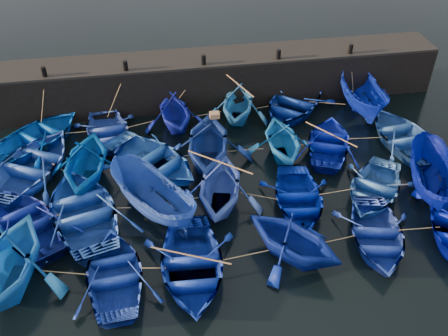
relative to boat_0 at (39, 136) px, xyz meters
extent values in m
plane|color=black|center=(8.53, -7.42, -0.51)|extent=(120.00, 120.00, 0.00)
cube|color=black|center=(8.53, 3.08, 0.74)|extent=(26.00, 2.50, 2.50)
cube|color=black|center=(8.53, 3.08, 2.05)|extent=(26.00, 2.50, 0.12)
cylinder|color=black|center=(0.53, 2.18, 2.36)|extent=(0.24, 0.24, 0.50)
cylinder|color=black|center=(4.53, 2.18, 2.36)|extent=(0.24, 0.24, 0.50)
cylinder|color=black|center=(8.53, 2.18, 2.36)|extent=(0.24, 0.24, 0.50)
cylinder|color=black|center=(12.53, 2.18, 2.36)|extent=(0.24, 0.24, 0.50)
cylinder|color=black|center=(16.53, 2.18, 2.36)|extent=(0.24, 0.24, 0.50)
imported|color=#003D9D|center=(0.00, 0.00, 0.00)|extent=(5.97, 6.03, 1.03)
imported|color=#2441A3|center=(3.32, -0.02, -0.05)|extent=(3.81, 4.87, 0.92)
imported|color=#0F1B95|center=(6.75, 0.48, 0.47)|extent=(3.52, 3.99, 1.97)
imported|color=blue|center=(10.09, 0.72, 0.52)|extent=(4.37, 4.73, 2.06)
imported|color=navy|center=(13.17, 0.95, 0.03)|extent=(6.18, 6.38, 1.08)
imported|color=#061B9A|center=(16.82, 0.36, 0.45)|extent=(2.29, 5.14, 1.93)
imported|color=#1E439A|center=(0.00, -2.40, 0.06)|extent=(5.99, 6.68, 1.14)
imported|color=#004697|center=(2.55, -3.29, 0.65)|extent=(4.38, 4.91, 2.33)
imported|color=blue|center=(5.38, -2.89, 0.03)|extent=(6.21, 6.35, 1.08)
imported|color=navy|center=(8.04, -2.82, 0.74)|extent=(4.88, 5.40, 2.50)
imported|color=blue|center=(11.56, -2.88, 0.49)|extent=(3.35, 3.87, 2.01)
imported|color=#06179F|center=(13.96, -2.77, -0.06)|extent=(4.58, 5.24, 0.91)
imported|color=#265390|center=(17.73, -2.95, 0.00)|extent=(4.15, 5.37, 1.03)
imported|color=navy|center=(0.27, -6.12, -0.02)|extent=(5.26, 5.78, 0.98)
imported|color=#204BB5|center=(2.48, -5.87, 0.06)|extent=(5.28, 6.38, 1.15)
imported|color=#1E4195|center=(5.26, -5.99, 0.42)|extent=(4.28, 5.00, 1.87)
imported|color=blue|center=(8.08, -5.83, 0.62)|extent=(4.68, 5.11, 2.27)
imported|color=#001997|center=(11.31, -6.49, -0.07)|extent=(3.56, 4.62, 0.89)
imported|color=#295AA5|center=(14.71, -6.37, -0.06)|extent=(5.10, 5.32, 0.90)
imported|color=#000A77|center=(17.13, -6.49, 0.37)|extent=(3.02, 4.89, 1.77)
imported|color=blue|center=(0.16, -8.78, 0.73)|extent=(4.89, 5.40, 2.48)
imported|color=#163296|center=(3.74, -9.27, -0.07)|extent=(3.36, 4.51, 0.89)
imported|color=#0F2B98|center=(6.45, -9.42, -0.01)|extent=(3.76, 5.08, 1.02)
imported|color=navy|center=(10.28, -9.20, 0.52)|extent=(5.16, 5.19, 2.07)
imported|color=#1E389E|center=(13.71, -9.02, -0.07)|extent=(3.97, 4.90, 0.90)
cube|color=#9C7144|center=(8.34, -2.82, 2.10)|extent=(0.43, 0.35, 0.24)
cylinder|color=tan|center=(1.66, -0.01, 0.04)|extent=(1.52, 0.05, 0.04)
cylinder|color=tan|center=(5.04, 0.23, 0.04)|extent=(1.65, 0.53, 0.04)
cylinder|color=tan|center=(8.42, 0.60, 0.04)|extent=(1.54, 0.28, 0.04)
cylinder|color=tan|center=(11.63, 0.83, 0.04)|extent=(1.29, 0.26, 0.04)
cylinder|color=tan|center=(14.99, 0.65, 0.04)|extent=(1.86, 0.62, 0.04)
cylinder|color=tan|center=(1.28, -2.85, 0.04)|extent=(0.78, 0.91, 0.04)
cylinder|color=tan|center=(3.97, -3.09, 0.04)|extent=(1.04, 0.43, 0.04)
cylinder|color=tan|center=(6.71, -2.85, 0.04)|extent=(0.86, 0.11, 0.04)
cylinder|color=tan|center=(9.80, -2.85, 0.04)|extent=(1.72, 0.10, 0.04)
cylinder|color=tan|center=(12.76, -2.83, 0.04)|extent=(0.61, 0.14, 0.04)
cylinder|color=tan|center=(15.84, -2.86, 0.04)|extent=(1.97, 0.21, 0.04)
cylinder|color=tan|center=(1.37, -6.00, 0.04)|extent=(0.43, 0.27, 0.04)
cylinder|color=tan|center=(3.87, -5.93, 0.04)|extent=(0.98, 0.15, 0.04)
cylinder|color=tan|center=(6.67, -5.91, 0.04)|extent=(1.03, 0.19, 0.04)
cylinder|color=tan|center=(9.70, -6.16, 0.04)|extent=(1.45, 0.70, 0.04)
cylinder|color=tan|center=(13.01, -6.43, 0.04)|extent=(1.60, 0.16, 0.04)
cylinder|color=tan|center=(15.92, -6.43, 0.04)|extent=(0.63, 0.15, 0.04)
cylinder|color=tan|center=(1.95, -9.02, 0.04)|extent=(1.80, 0.53, 0.04)
cylinder|color=tan|center=(5.10, -9.34, 0.04)|extent=(0.92, 0.18, 0.04)
cylinder|color=tan|center=(8.37, -9.31, 0.04)|extent=(2.03, 0.25, 0.04)
cylinder|color=tan|center=(12.00, -9.11, 0.04)|extent=(1.64, 0.22, 0.04)
cylinder|color=tan|center=(15.44, -9.07, 0.04)|extent=(1.66, 0.14, 0.04)
cylinder|color=tan|center=(0.26, 1.64, 1.07)|extent=(0.57, 0.92, 2.09)
cylinder|color=tan|center=(3.92, 1.63, 1.07)|extent=(1.25, 0.94, 2.09)
cylinder|color=tan|center=(7.64, 1.88, 1.07)|extent=(1.81, 0.44, 2.09)
cylinder|color=tan|center=(9.31, 2.00, 1.07)|extent=(1.59, 0.19, 2.09)
cylinder|color=tan|center=(12.85, 2.11, 1.07)|extent=(0.68, 0.11, 2.08)
cylinder|color=tan|center=(16.67, 1.82, 1.07)|extent=(0.34, 0.56, 2.08)
cylinder|color=#99724C|center=(10.09, 0.72, 1.58)|extent=(1.08, 2.84, 0.06)
cylinder|color=#99724C|center=(13.96, -2.77, 0.42)|extent=(1.77, 2.49, 0.06)
cylinder|color=#99724C|center=(8.08, -5.83, 1.79)|extent=(2.34, 1.97, 0.06)
cylinder|color=#99724C|center=(6.45, -9.42, 0.53)|extent=(2.74, 1.32, 0.06)
camera|label=1|loc=(5.64, -21.42, 13.86)|focal=40.00mm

